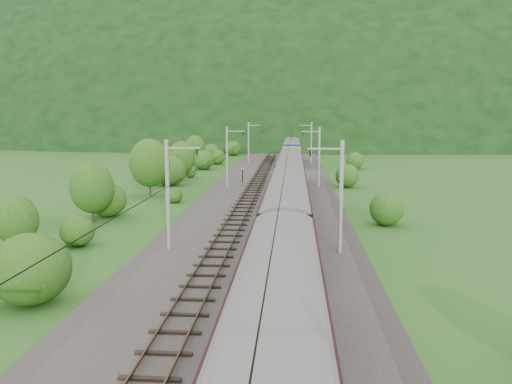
{
  "coord_description": "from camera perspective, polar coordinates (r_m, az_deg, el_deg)",
  "views": [
    {
      "loc": [
        2.88,
        -34.89,
        10.17
      ],
      "look_at": [
        -0.75,
        12.45,
        2.6
      ],
      "focal_mm": 35.0,
      "sensor_mm": 36.0,
      "label": 1
    }
  ],
  "objects": [
    {
      "name": "vegetation_right",
      "position": [
        47.47,
        15.35,
        -1.9
      ],
      "size": [
        7.23,
        100.7,
        2.98
      ],
      "color": "#244512",
      "rests_on": "ground"
    },
    {
      "name": "catenary_right",
      "position": [
        67.21,
        7.16,
        4.15
      ],
      "size": [
        2.54,
        192.28,
        8.0
      ],
      "color": "gray",
      "rests_on": "railbed"
    },
    {
      "name": "overhead_wires",
      "position": [
        45.09,
        0.72,
        5.15
      ],
      "size": [
        4.83,
        198.0,
        0.03
      ],
      "color": "black",
      "rests_on": "ground"
    },
    {
      "name": "track_right",
      "position": [
        45.96,
        3.7,
        -3.27
      ],
      "size": [
        2.4,
        220.0,
        0.27
      ],
      "color": "#503622",
      "rests_on": "railbed"
    },
    {
      "name": "mountain_main",
      "position": [
        295.08,
        3.85,
        7.07
      ],
      "size": [
        504.0,
        360.0,
        244.0
      ],
      "primitive_type": "ellipsoid",
      "color": "black",
      "rests_on": "ground"
    },
    {
      "name": "vegetation_left",
      "position": [
        59.9,
        -13.15,
        1.67
      ],
      "size": [
        12.43,
        146.58,
        7.06
      ],
      "color": "#244512",
      "rests_on": "ground"
    },
    {
      "name": "hazard_post_near",
      "position": [
        84.2,
        2.31,
        2.88
      ],
      "size": [
        0.17,
        0.17,
        1.62
      ],
      "primitive_type": "cylinder",
      "color": "red",
      "rests_on": "railbed"
    },
    {
      "name": "catenary_left",
      "position": [
        67.74,
        -3.27,
        4.24
      ],
      "size": [
        2.54,
        192.28,
        8.0
      ],
      "color": "gray",
      "rests_on": "railbed"
    },
    {
      "name": "mountain_ridge",
      "position": [
        356.87,
        -15.88,
        7.09
      ],
      "size": [
        336.0,
        280.0,
        132.0
      ],
      "primitive_type": "ellipsoid",
      "color": "black",
      "rests_on": "ground"
    },
    {
      "name": "track_left",
      "position": [
        46.25,
        -2.27,
        -3.18
      ],
      "size": [
        2.4,
        220.0,
        0.27
      ],
      "color": "#503622",
      "rests_on": "railbed"
    },
    {
      "name": "ground",
      "position": [
        36.46,
        -0.32,
        -7.14
      ],
      "size": [
        600.0,
        600.0,
        0.0
      ],
      "primitive_type": "plane",
      "color": "#28591C",
      "rests_on": "ground"
    },
    {
      "name": "hazard_post_far",
      "position": [
        87.59,
        2.58,
        3.08
      ],
      "size": [
        0.16,
        0.16,
        1.52
      ],
      "primitive_type": "cylinder",
      "color": "red",
      "rests_on": "railbed"
    },
    {
      "name": "railbed",
      "position": [
        46.09,
        0.7,
        -3.5
      ],
      "size": [
        14.0,
        220.0,
        0.3
      ],
      "primitive_type": "cube",
      "color": "#38332D",
      "rests_on": "ground"
    },
    {
      "name": "signal",
      "position": [
        70.95,
        -1.55,
        2.07
      ],
      "size": [
        0.23,
        0.23,
        2.11
      ],
      "color": "black",
      "rests_on": "railbed"
    },
    {
      "name": "train",
      "position": [
        26.71,
        3.24,
        -4.92
      ],
      "size": [
        3.17,
        152.66,
        5.53
      ],
      "color": "black",
      "rests_on": "ground"
    }
  ]
}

